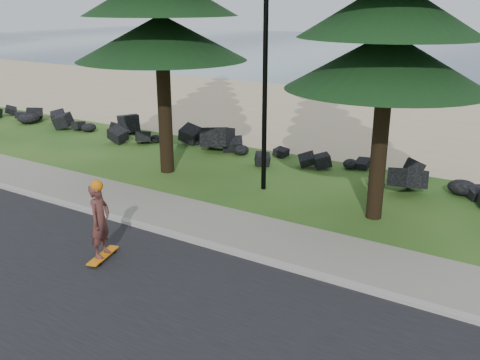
{
  "coord_description": "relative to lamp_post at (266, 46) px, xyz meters",
  "views": [
    {
      "loc": [
        7.39,
        -9.82,
        5.29
      ],
      "look_at": [
        1.2,
        0.0,
        1.39
      ],
      "focal_mm": 40.0,
      "sensor_mm": 36.0,
      "label": 1
    }
  ],
  "objects": [
    {
      "name": "ground",
      "position": [
        0.0,
        -3.2,
        -4.13
      ],
      "size": [
        160.0,
        160.0,
        0.0
      ],
      "primitive_type": "plane",
      "color": "#234D18",
      "rests_on": "ground"
    },
    {
      "name": "road",
      "position": [
        0.0,
        -7.7,
        -4.12
      ],
      "size": [
        160.0,
        7.0,
        0.02
      ],
      "primitive_type": "cube",
      "color": "black",
      "rests_on": "ground"
    },
    {
      "name": "kerb",
      "position": [
        0.0,
        -4.1,
        -4.08
      ],
      "size": [
        160.0,
        0.2,
        0.1
      ],
      "primitive_type": "cube",
      "color": "#A9A398",
      "rests_on": "ground"
    },
    {
      "name": "sidewalk",
      "position": [
        0.0,
        -3.0,
        -4.09
      ],
      "size": [
        160.0,
        2.0,
        0.08
      ],
      "primitive_type": "cube",
      "color": "gray",
      "rests_on": "ground"
    },
    {
      "name": "beach_sand",
      "position": [
        0.0,
        11.3,
        -4.13
      ],
      "size": [
        160.0,
        15.0,
        0.01
      ],
      "primitive_type": "cube",
      "color": "beige",
      "rests_on": "ground"
    },
    {
      "name": "seawall_boulders",
      "position": [
        0.0,
        2.4,
        -4.13
      ],
      "size": [
        60.0,
        2.4,
        1.1
      ],
      "primitive_type": null,
      "color": "black",
      "rests_on": "ground"
    },
    {
      "name": "lamp_post",
      "position": [
        0.0,
        0.0,
        0.0
      ],
      "size": [
        0.25,
        0.14,
        8.14
      ],
      "color": "black",
      "rests_on": "ground"
    },
    {
      "name": "skateboarder",
      "position": [
        -0.63,
        -5.82,
        -3.23
      ],
      "size": [
        0.52,
        0.99,
        1.79
      ],
      "rotation": [
        0.0,
        0.0,
        1.83
      ],
      "color": "orange",
      "rests_on": "ground"
    }
  ]
}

